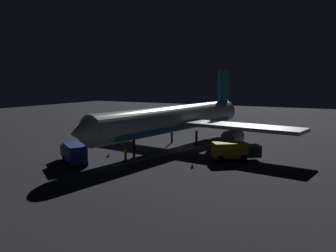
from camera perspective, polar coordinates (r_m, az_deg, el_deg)
ground_plane at (r=55.49m, az=0.99°, el=-3.45°), size 180.00×180.00×0.20m
apron_guide_stripe at (r=51.09m, az=0.89°, el=-4.28°), size 5.69×21.71×0.01m
airliner at (r=55.36m, az=1.39°, el=1.04°), size 38.59×40.98×12.23m
baggage_truck at (r=45.98m, az=-14.89°, el=-4.21°), size 6.57×5.44×2.51m
catering_truck at (r=46.85m, az=10.58°, el=-3.96°), size 6.12×5.29×2.35m
ground_crew_worker at (r=46.96m, az=-6.82°, el=-4.28°), size 0.40×0.40×1.74m
traffic_cone_near_left at (r=49.02m, az=-9.52°, el=-4.59°), size 0.50×0.50×0.55m
traffic_cone_near_right at (r=57.06m, az=-7.51°, el=-2.86°), size 0.50×0.50×0.55m
traffic_cone_under_wing at (r=42.48m, az=3.92°, el=-6.37°), size 0.50×0.50×0.55m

